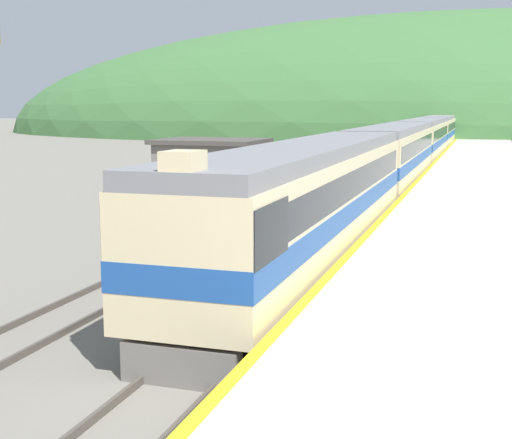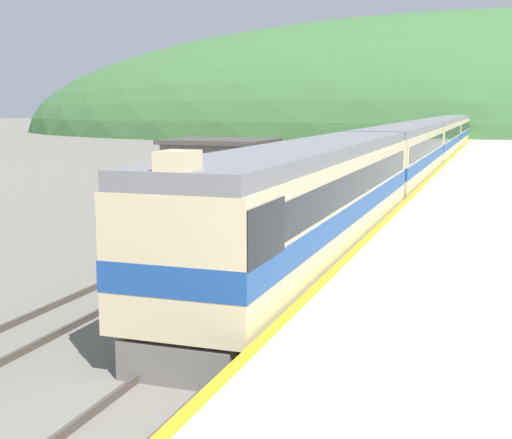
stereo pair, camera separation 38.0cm
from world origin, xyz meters
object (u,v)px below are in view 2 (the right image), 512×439
express_train_lead_car (312,201)px  carriage_second (404,156)px  carriage_fourth (452,132)px  carriage_fifth (463,127)px  carriage_third (436,140)px

express_train_lead_car → carriage_second: (0.00, 21.67, -0.01)m
express_train_lead_car → carriage_fourth: express_train_lead_car is taller
carriage_second → carriage_fourth: 42.23m
carriage_fourth → express_train_lead_car: bearing=-90.0°
carriage_second → carriage_fourth: (0.00, 42.23, 0.00)m
express_train_lead_car → carriage_second: size_ratio=1.03×
express_train_lead_car → carriage_fifth: 85.01m
carriage_fifth → express_train_lead_car: bearing=-90.0°
carriage_fourth → carriage_fifth: size_ratio=1.00×
express_train_lead_car → carriage_third: express_train_lead_car is taller
carriage_second → carriage_fifth: 63.34m
carriage_third → express_train_lead_car: bearing=-90.0°
carriage_third → carriage_fourth: 21.11m
carriage_second → carriage_third: bearing=90.0°
carriage_fifth → carriage_fourth: bearing=-90.0°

